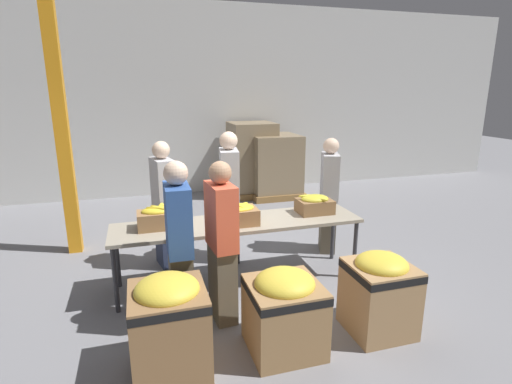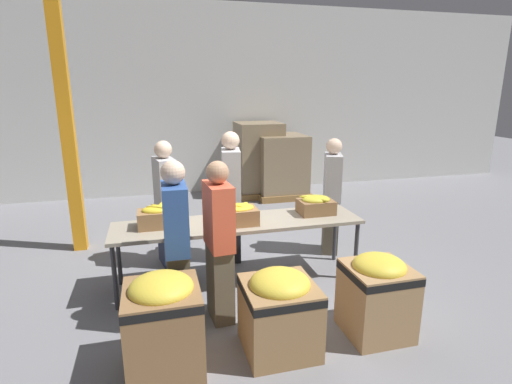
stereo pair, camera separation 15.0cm
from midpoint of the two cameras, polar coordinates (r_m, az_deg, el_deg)
ground_plane at (r=4.98m, az=-3.28°, el=-12.64°), size 30.00×30.00×0.00m
wall_back at (r=8.84m, az=-10.41°, el=12.68°), size 16.00×0.08×4.00m
sorting_table at (r=4.69m, az=-3.41°, el=-4.84°), size 2.89×0.70×0.77m
banana_box_0 at (r=4.58m, az=-14.71°, el=-3.51°), size 0.45×0.31×0.27m
banana_box_1 at (r=4.56m, az=-3.68°, el=-3.17°), size 0.46×0.33×0.25m
banana_box_2 at (r=4.99m, az=7.52°, el=-1.70°), size 0.42×0.35×0.24m
volunteer_0 at (r=5.30m, az=-4.62°, el=-0.83°), size 0.30×0.50×1.74m
volunteer_1 at (r=3.94m, az=-6.02°, el=-7.39°), size 0.26×0.45×1.63m
volunteer_2 at (r=5.26m, az=-13.77°, el=-1.89°), size 0.31×0.48×1.65m
volunteer_3 at (r=3.86m, az=-11.96°, el=-7.86°), size 0.23×0.45×1.66m
volunteer_4 at (r=5.67m, az=9.60°, el=-0.58°), size 0.36×0.48×1.62m
donation_bin_0 at (r=3.48m, az=-13.59°, el=-17.62°), size 0.61×0.61×0.85m
donation_bin_1 at (r=3.67m, az=2.82°, el=-16.30°), size 0.63×0.63×0.75m
donation_bin_2 at (r=4.04m, az=16.17°, el=-13.40°), size 0.58×0.58×0.79m
support_pillar at (r=5.99m, az=-26.95°, el=10.45°), size 0.18×0.18×4.00m
pallet_stack_0 at (r=8.62m, az=-1.09°, el=4.64°), size 1.00×1.00×1.56m
pallet_stack_1 at (r=8.55m, az=2.05°, el=3.72°), size 1.10×1.10×1.32m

